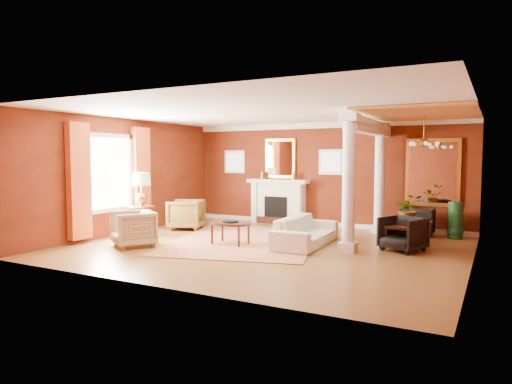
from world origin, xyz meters
The scene contains 27 objects.
ground centered at (0.00, 0.00, 0.00)m, with size 8.00×8.00×0.00m, color brown.
room_shell centered at (0.00, 0.00, 2.02)m, with size 8.04×7.04×2.92m.
fireplace centered at (-1.30, 3.32, 0.65)m, with size 1.85×0.42×1.29m.
overmantel_mirror centered at (-1.30, 3.45, 1.90)m, with size 0.95×0.07×1.15m.
flank_window_left centered at (-2.85, 3.46, 1.80)m, with size 0.70×0.07×0.70m.
flank_window_right centered at (0.25, 3.46, 1.80)m, with size 0.70×0.07×0.70m.
left_window centered at (-3.89, -0.60, 1.42)m, with size 0.21×2.55×2.60m.
column_front centered at (1.70, 0.30, 1.43)m, with size 0.36×0.36×2.80m.
column_back centered at (1.70, 3.00, 1.43)m, with size 0.36×0.36×2.80m.
header_beam centered at (1.70, 1.90, 2.62)m, with size 0.30×3.20×0.32m, color white.
amber_ceiling centered at (2.85, 1.75, 2.87)m, with size 2.30×3.40×0.04m, color #E39143.
dining_mirror centered at (2.90, 3.45, 1.55)m, with size 1.30×0.07×1.70m.
chandelier centered at (2.90, 1.80, 2.25)m, with size 0.60×0.62×0.75m.
crown_trim centered at (0.00, 3.46, 2.82)m, with size 8.00×0.08×0.16m, color white.
base_trim centered at (0.00, 3.46, 0.06)m, with size 8.00×0.08×0.12m, color white.
rug centered at (-0.75, 0.40, 0.01)m, with size 3.17×4.22×0.02m, color maroon.
sofa centered at (0.68, 0.55, 0.42)m, with size 2.15×0.63×0.84m, color beige.
armchair_leopard centered at (-3.03, 1.17, 0.44)m, with size 0.86×0.80×0.88m, color black.
armchair_stripe centered at (-2.57, -1.32, 0.43)m, with size 0.83×0.77×0.85m, color tan.
coffee_table centered at (-0.84, -0.13, 0.45)m, with size 0.98×0.98×0.49m.
coffee_book centered at (-0.88, -0.09, 0.61)m, with size 0.18×0.02×0.24m, color black.
side_table centered at (-3.37, -0.15, 1.06)m, with size 0.62×0.62×1.56m.
dining_table centered at (2.69, 1.55, 0.39)m, with size 1.41×0.50×0.79m, color black.
dining_chair_near centered at (2.66, 0.92, 0.39)m, with size 0.76×0.71×0.78m, color black.
dining_chair_far centered at (2.64, 2.97, 0.39)m, with size 0.75×0.70×0.77m, color black.
green_urn centered at (3.50, 3.00, 0.35)m, with size 0.37×0.37×0.89m.
potted_plant centered at (2.68, 1.49, 1.03)m, with size 0.57×0.63×0.49m, color #26591E.
Camera 1 is at (4.36, -8.67, 1.91)m, focal length 32.00 mm.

